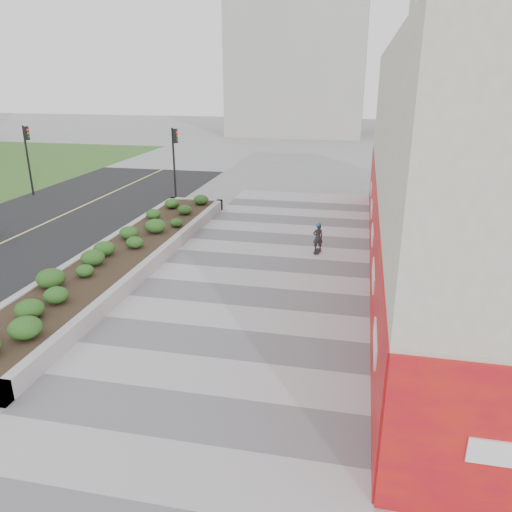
# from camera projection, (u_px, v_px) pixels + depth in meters

# --- Properties ---
(ground) EXTENTS (160.00, 160.00, 0.00)m
(ground) POSITION_uv_depth(u_px,v_px,m) (205.00, 380.00, 12.17)
(ground) COLOR gray
(ground) RESTS_ON ground
(walkway) EXTENTS (8.00, 36.00, 0.01)m
(walkway) POSITION_uv_depth(u_px,v_px,m) (235.00, 323.00, 14.93)
(walkway) COLOR #A8A8AD
(walkway) RESTS_ON ground
(building) EXTENTS (6.04, 24.08, 8.00)m
(building) POSITION_uv_depth(u_px,v_px,m) (465.00, 166.00, 17.71)
(building) COLOR #BBB0A0
(building) RESTS_ON ground
(planter) EXTENTS (3.00, 18.00, 0.90)m
(planter) POSITION_uv_depth(u_px,v_px,m) (124.00, 254.00, 19.54)
(planter) COLOR #9E9EA0
(planter) RESTS_ON ground
(traffic_signal_near) EXTENTS (0.33, 0.28, 4.20)m
(traffic_signal_near) POSITION_uv_depth(u_px,v_px,m) (175.00, 153.00, 28.73)
(traffic_signal_near) COLOR black
(traffic_signal_near) RESTS_ON ground
(traffic_signal_far) EXTENTS (0.33, 0.28, 4.20)m
(traffic_signal_far) POSITION_uv_depth(u_px,v_px,m) (28.00, 150.00, 30.06)
(traffic_signal_far) COLOR black
(traffic_signal_far) RESTS_ON ground
(distant_bldg_north_l) EXTENTS (16.00, 12.00, 20.00)m
(distant_bldg_north_l) POSITION_uv_depth(u_px,v_px,m) (299.00, 49.00, 60.32)
(distant_bldg_north_l) COLOR #ADAAA3
(distant_bldg_north_l) RESTS_ON ground
(distant_bldg_north_r) EXTENTS (14.00, 10.00, 24.00)m
(distant_bldg_north_r) POSITION_uv_depth(u_px,v_px,m) (469.00, 31.00, 60.34)
(distant_bldg_north_r) COLOR #ADAAA3
(distant_bldg_north_r) RESTS_ON ground
(manhole_cover) EXTENTS (0.44, 0.44, 0.01)m
(manhole_cover) POSITION_uv_depth(u_px,v_px,m) (251.00, 325.00, 14.83)
(manhole_cover) COLOR #595654
(manhole_cover) RESTS_ON ground
(skateboarder) EXTENTS (0.50, 0.74, 1.32)m
(skateboarder) POSITION_uv_depth(u_px,v_px,m) (318.00, 237.00, 20.68)
(skateboarder) COLOR beige
(skateboarder) RESTS_ON ground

